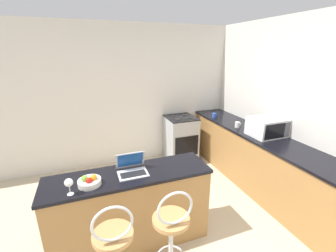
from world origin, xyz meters
name	(u,v)px	position (x,y,z in m)	size (l,w,h in m)	color
wall_back	(131,97)	(0.00, 2.66, 1.30)	(12.00, 0.06, 2.60)	silver
breakfast_bar	(132,209)	(-0.46, 0.56, 0.45)	(1.72, 0.49, 0.90)	#9E703D
counter_right	(255,159)	(1.67, 1.06, 0.45)	(0.61, 3.16, 0.90)	#9E703D
bar_stool_far	(172,238)	(-0.20, 0.00, 0.49)	(0.40, 0.40, 1.03)	silver
laptop	(132,168)	(-0.43, 0.59, 0.95)	(0.31, 0.26, 0.21)	#B7BABF
microwave	(267,127)	(1.70, 0.95, 1.04)	(0.50, 0.41, 0.27)	silver
stove_range	(181,139)	(0.89, 2.31, 0.45)	(0.55, 0.59, 0.91)	#9EA3A8
fruit_bowl	(89,182)	(-0.86, 0.49, 0.94)	(0.22, 0.22, 0.11)	silver
mug_blue	(214,115)	(1.48, 2.07, 0.94)	(0.10, 0.08, 0.09)	#2D51AD
wine_glass_short	(69,183)	(-1.02, 0.40, 1.02)	(0.07, 0.07, 0.16)	silver
mug_white	(237,125)	(1.53, 1.42, 0.95)	(0.09, 0.08, 0.09)	white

